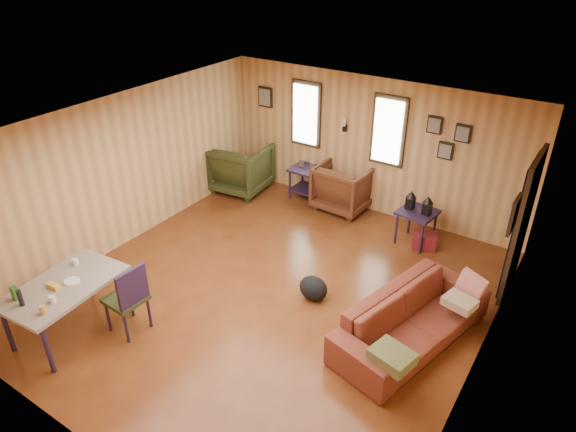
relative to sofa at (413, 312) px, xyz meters
name	(u,v)px	position (x,y,z in m)	size (l,w,h in m)	color
room	(293,213)	(-1.79, 0.11, 0.77)	(5.54, 6.04, 2.44)	brown
sofa	(413,312)	(0.00, 0.00, 0.00)	(2.20, 0.64, 0.86)	maroon
recliner_brown	(344,185)	(-2.32, 2.61, 0.04)	(0.91, 0.85, 0.93)	#552C19
recliner_green	(241,166)	(-4.33, 2.18, 0.08)	(0.98, 0.92, 1.01)	#303618
end_table	(307,178)	(-3.08, 2.58, -0.01)	(0.60, 0.55, 0.75)	#2A1A3B
side_table	(418,210)	(-0.80, 2.19, 0.18)	(0.62, 0.62, 0.89)	#2A1A3B
cooler	(424,241)	(-0.61, 2.12, -0.30)	(0.43, 0.37, 0.26)	maroon
backpack	(313,288)	(-1.42, 0.04, -0.25)	(0.43, 0.33, 0.35)	black
sofa_pillows	(432,323)	(0.27, -0.15, 0.08)	(0.82, 1.92, 0.39)	brown
dining_table	(63,290)	(-3.63, -2.20, 0.22)	(0.95, 1.47, 0.92)	gray
dining_chair	(129,296)	(-2.98, -1.77, 0.12)	(0.47, 0.47, 0.98)	#303618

